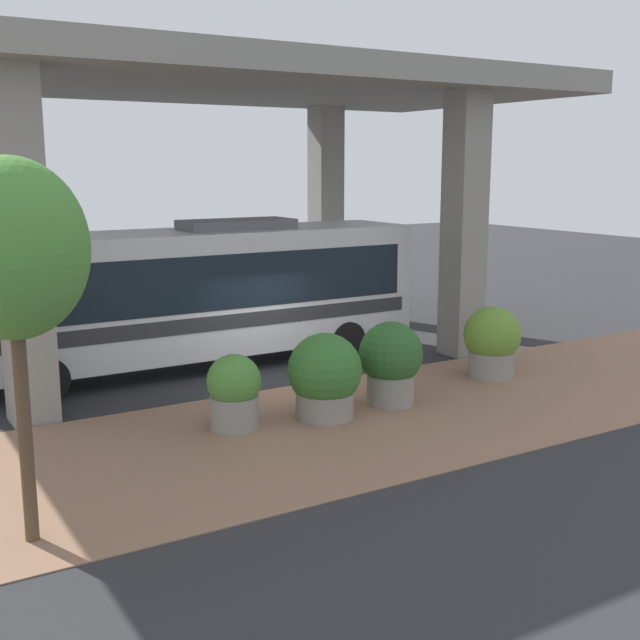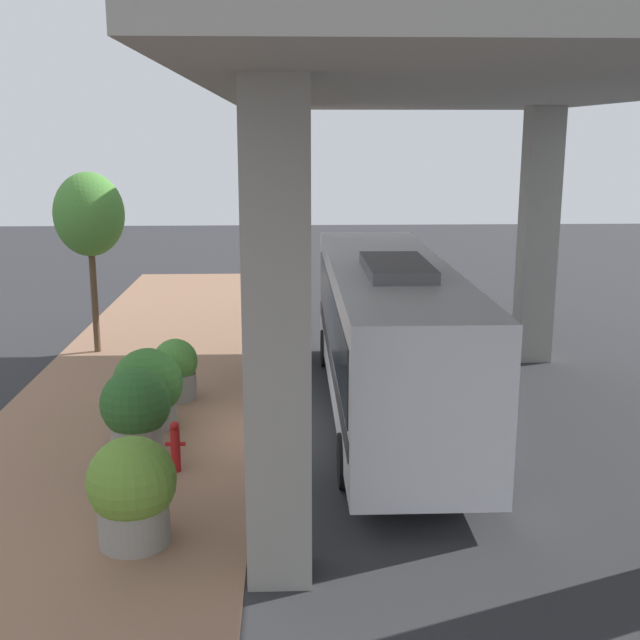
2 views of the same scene
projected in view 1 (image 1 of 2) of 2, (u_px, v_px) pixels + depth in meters
The scene contains 10 objects.
ground_plane at pixel (289, 387), 18.60m from camera, with size 80.00×80.00×0.00m, color #2D2D30.
sidewalk_strip at pixel (361, 421), 16.08m from camera, with size 6.00×40.00×0.02m.
overpass at pixel (212, 104), 20.70m from camera, with size 9.40×19.21×7.56m.
bus at pixel (197, 289), 20.08m from camera, with size 2.67×11.50×3.71m.
fire_hydrant at pixel (394, 369), 18.22m from camera, with size 0.38×0.18×1.01m.
planter_front at pixel (391, 362), 17.06m from camera, with size 1.37×1.37×1.81m.
planter_middle at pixel (325, 377), 16.17m from camera, with size 1.51×1.51×1.76m.
planter_back at pixel (234, 392), 15.53m from camera, with size 1.06×1.06×1.49m.
planter_extra at pixel (492, 342), 19.29m from camera, with size 1.38×1.38×1.74m.
street_tree_near at pixel (12, 251), 10.24m from camera, with size 1.97×1.97×5.20m.
Camera 1 is at (-15.74, 8.68, 5.07)m, focal length 45.00 mm.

